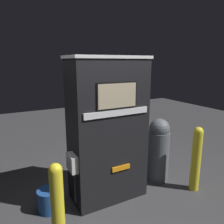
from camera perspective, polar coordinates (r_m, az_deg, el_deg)
ground_plane at (r=3.41m, az=1.19°, el=-22.98°), size 14.00×14.00×0.00m
gas_pump at (r=3.15m, az=-1.21°, el=-4.76°), size 1.17×0.58×2.08m
safety_bollard at (r=2.56m, az=-14.05°, el=-22.61°), size 0.14×0.14×1.01m
trash_bin at (r=3.85m, az=12.04°, el=-9.39°), size 0.36×0.36×1.09m
safety_bollard_far at (r=3.71m, az=21.13°, el=-11.00°), size 0.15×0.15×1.04m
squeegee_bucket at (r=3.34m, az=-16.05°, el=-21.15°), size 0.32×0.32×0.68m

